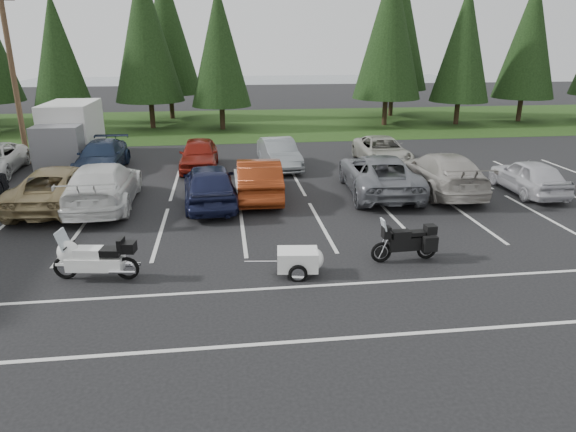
# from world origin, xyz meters

# --- Properties ---
(ground) EXTENTS (120.00, 120.00, 0.00)m
(ground) POSITION_xyz_m (0.00, 0.00, 0.00)
(ground) COLOR black
(ground) RESTS_ON ground
(grass_strip) EXTENTS (80.00, 16.00, 0.01)m
(grass_strip) POSITION_xyz_m (0.00, 24.00, 0.01)
(grass_strip) COLOR #1E3711
(grass_strip) RESTS_ON ground
(lake_water) EXTENTS (70.00, 50.00, 0.02)m
(lake_water) POSITION_xyz_m (4.00, 55.00, 0.00)
(lake_water) COLOR slate
(lake_water) RESTS_ON ground
(utility_pole) EXTENTS (1.60, 0.26, 9.00)m
(utility_pole) POSITION_xyz_m (-10.00, 12.00, 4.70)
(utility_pole) COLOR #473321
(utility_pole) RESTS_ON ground
(box_truck) EXTENTS (2.40, 5.60, 2.90)m
(box_truck) POSITION_xyz_m (-8.00, 12.50, 1.45)
(box_truck) COLOR silver
(box_truck) RESTS_ON ground
(stall_markings) EXTENTS (32.00, 16.00, 0.01)m
(stall_markings) POSITION_xyz_m (0.00, 2.00, 0.00)
(stall_markings) COLOR silver
(stall_markings) RESTS_ON ground
(conifer_3) EXTENTS (3.87, 3.87, 9.02)m
(conifer_3) POSITION_xyz_m (-10.50, 21.40, 5.27)
(conifer_3) COLOR #332316
(conifer_3) RESTS_ON ground
(conifer_4) EXTENTS (4.80, 4.80, 11.17)m
(conifer_4) POSITION_xyz_m (-5.00, 22.90, 6.53)
(conifer_4) COLOR #332316
(conifer_4) RESTS_ON ground
(conifer_5) EXTENTS (4.14, 4.14, 9.63)m
(conifer_5) POSITION_xyz_m (0.00, 21.60, 5.63)
(conifer_5) COLOR #332316
(conifer_5) RESTS_ON ground
(conifer_6) EXTENTS (4.93, 4.93, 11.48)m
(conifer_6) POSITION_xyz_m (12.00, 22.10, 6.71)
(conifer_6) COLOR #332316
(conifer_6) RESTS_ON ground
(conifer_7) EXTENTS (4.27, 4.27, 9.94)m
(conifer_7) POSITION_xyz_m (17.50, 21.80, 5.81)
(conifer_7) COLOR #332316
(conifer_7) RESTS_ON ground
(conifer_8) EXTENTS (4.53, 4.53, 10.56)m
(conifer_8) POSITION_xyz_m (23.00, 22.60, 6.17)
(conifer_8) COLOR #332316
(conifer_8) RESTS_ON ground
(conifer_back_b) EXTENTS (4.97, 4.97, 11.58)m
(conifer_back_b) POSITION_xyz_m (-4.00, 27.50, 6.77)
(conifer_back_b) COLOR #332316
(conifer_back_b) RESTS_ON ground
(conifer_back_c) EXTENTS (5.50, 5.50, 12.81)m
(conifer_back_c) POSITION_xyz_m (14.00, 26.80, 7.49)
(conifer_back_c) COLOR #332316
(conifer_back_c) RESTS_ON ground
(car_near_2) EXTENTS (3.01, 5.84, 1.58)m
(car_near_2) POSITION_xyz_m (-6.13, 4.36, 0.79)
(car_near_2) COLOR #927F54
(car_near_2) RESTS_ON ground
(car_near_3) EXTENTS (2.47, 5.81, 1.67)m
(car_near_3) POSITION_xyz_m (-4.59, 4.17, 0.84)
(car_near_3) COLOR white
(car_near_3) RESTS_ON ground
(car_near_4) EXTENTS (2.23, 4.91, 1.63)m
(car_near_4) POSITION_xyz_m (-0.60, 3.81, 0.82)
(car_near_4) COLOR #181D3D
(car_near_4) RESTS_ON ground
(car_near_5) EXTENTS (1.82, 4.90, 1.60)m
(car_near_5) POSITION_xyz_m (1.31, 4.56, 0.80)
(car_near_5) COLOR maroon
(car_near_5) RESTS_ON ground
(car_near_6) EXTENTS (3.08, 5.97, 1.61)m
(car_near_6) POSITION_xyz_m (6.26, 4.57, 0.81)
(car_near_6) COLOR slate
(car_near_6) RESTS_ON ground
(car_near_7) EXTENTS (2.46, 5.70, 1.63)m
(car_near_7) POSITION_xyz_m (8.90, 4.45, 0.82)
(car_near_7) COLOR #ABA59D
(car_near_7) RESTS_ON ground
(car_near_8) EXTENTS (1.81, 4.22, 1.42)m
(car_near_8) POSITION_xyz_m (12.38, 3.79, 0.71)
(car_near_8) COLOR silver
(car_near_8) RESTS_ON ground
(car_far_1) EXTENTS (2.11, 4.97, 1.43)m
(car_far_1) POSITION_xyz_m (-5.82, 9.87, 0.71)
(car_far_1) COLOR #1A2741
(car_far_1) RESTS_ON ground
(car_far_2) EXTENTS (1.84, 4.42, 1.50)m
(car_far_2) POSITION_xyz_m (-1.21, 9.66, 0.75)
(car_far_2) COLOR maroon
(car_far_2) RESTS_ON ground
(car_far_3) EXTENTS (1.94, 4.45, 1.42)m
(car_far_3) POSITION_xyz_m (2.69, 9.51, 0.71)
(car_far_3) COLOR gray
(car_far_3) RESTS_ON ground
(car_far_4) EXTENTS (2.40, 4.93, 1.35)m
(car_far_4) POSITION_xyz_m (7.98, 9.67, 0.68)
(car_far_4) COLOR #AAA89C
(car_far_4) RESTS_ON ground
(touring_motorcycle) EXTENTS (2.60, 1.13, 1.40)m
(touring_motorcycle) POSITION_xyz_m (-3.49, -2.36, 0.70)
(touring_motorcycle) COLOR white
(touring_motorcycle) RESTS_ON ground
(cargo_trailer) EXTENTS (1.65, 1.05, 0.72)m
(cargo_trailer) POSITION_xyz_m (1.81, -2.76, 0.36)
(cargo_trailer) COLOR white
(cargo_trailer) RESTS_ON ground
(adventure_motorcycle) EXTENTS (2.23, 0.88, 1.33)m
(adventure_motorcycle) POSITION_xyz_m (4.98, -2.22, 0.67)
(adventure_motorcycle) COLOR black
(adventure_motorcycle) RESTS_ON ground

